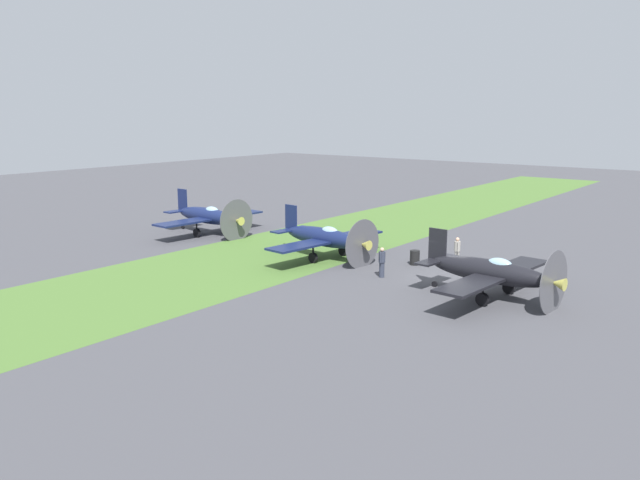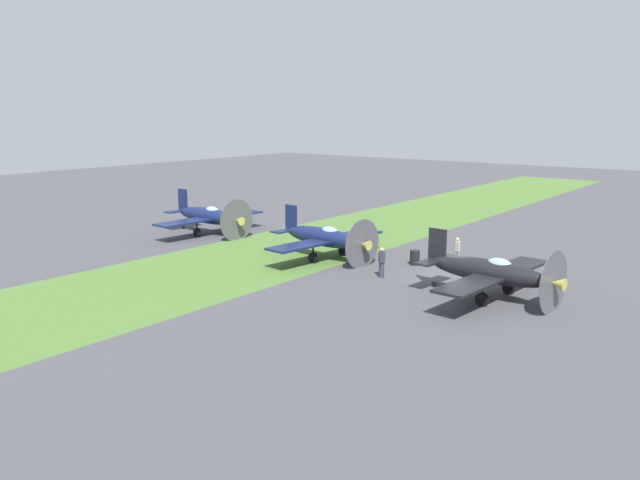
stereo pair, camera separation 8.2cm
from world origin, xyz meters
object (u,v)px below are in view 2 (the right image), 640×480
at_px(airplane_lead, 491,272).
at_px(ground_crew_mechanic, 457,251).
at_px(fuel_drum, 415,258).
at_px(airplane_wingman, 325,237).
at_px(ground_crew_chief, 382,262).
at_px(airplane_trail, 209,216).

xyz_separation_m(airplane_lead, ground_crew_mechanic, (-5.54, -4.49, -0.49)).
distance_m(airplane_lead, fuel_drum, 7.77).
relative_size(ground_crew_mechanic, fuel_drum, 1.92).
relative_size(airplane_wingman, ground_crew_chief, 5.39).
bearing_deg(airplane_lead, ground_crew_chief, -87.33).
bearing_deg(airplane_trail, airplane_lead, 86.14).
bearing_deg(ground_crew_mechanic, fuel_drum, -92.45).
bearing_deg(fuel_drum, airplane_trail, -87.24).
distance_m(ground_crew_chief, fuel_drum, 3.83).
height_order(ground_crew_mechanic, fuel_drum, ground_crew_mechanic).
bearing_deg(airplane_wingman, airplane_trail, -89.03).
distance_m(airplane_lead, airplane_wingman, 12.16).
bearing_deg(ground_crew_chief, ground_crew_mechanic, 144.63).
distance_m(airplane_wingman, ground_crew_chief, 5.72).
xyz_separation_m(airplane_trail, fuel_drum, (-0.84, 17.49, -0.97)).
relative_size(airplane_lead, ground_crew_mechanic, 5.44).
bearing_deg(airplane_trail, ground_crew_chief, 84.12).
bearing_deg(ground_crew_mechanic, airplane_trail, -121.44).
bearing_deg(fuel_drum, ground_crew_mechanic, 125.83).
relative_size(airplane_lead, ground_crew_chief, 5.44).
bearing_deg(airplane_lead, ground_crew_mechanic, -136.23).
distance_m(airplane_wingman, airplane_trail, 12.13).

